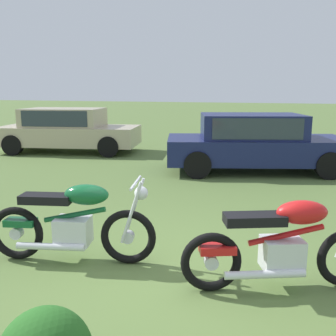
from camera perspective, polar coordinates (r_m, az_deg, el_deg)
The scene contains 5 objects.
ground_plane at distance 4.33m, azimuth -1.09°, elevation -16.18°, with size 120.00×120.00×0.00m, color #567038.
motorcycle_green at distance 4.70m, azimuth -13.87°, elevation -7.86°, with size 1.96×0.87×1.02m.
motorcycle_red at distance 4.13m, azimuth 16.65°, elevation -10.80°, with size 1.89×1.09×1.02m.
car_beige at distance 13.10m, azimuth -14.70°, elevation 5.76°, with size 4.78×2.79×1.43m.
car_navy at distance 9.86m, azimuth 12.60°, elevation 4.11°, with size 4.76×3.14×1.43m.
Camera 1 is at (1.41, -3.57, 2.01)m, focal length 41.24 mm.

